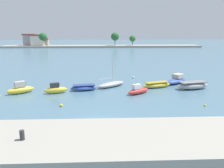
# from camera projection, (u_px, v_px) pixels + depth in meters

# --- Properties ---
(ground_plane) EXTENTS (400.00, 400.00, 0.00)m
(ground_plane) POSITION_uv_depth(u_px,v_px,m) (100.00, 122.00, 23.69)
(ground_plane) COLOR slate
(seawall_embankment) EXTENTS (74.53, 5.96, 2.72)m
(seawall_embankment) POSITION_uv_depth(u_px,v_px,m) (98.00, 155.00, 14.98)
(seawall_embankment) COLOR #9E998C
(seawall_embankment) RESTS_ON ground
(mooring_bollard) EXTENTS (0.30, 0.30, 0.62)m
(mooring_bollard) POSITION_uv_depth(u_px,v_px,m) (22.00, 135.00, 14.08)
(mooring_bollard) COLOR #2D2D33
(mooring_bollard) RESTS_ON seawall_embankment
(moored_boat_1) EXTENTS (3.95, 3.24, 1.84)m
(moored_boat_1) POSITION_uv_depth(u_px,v_px,m) (20.00, 89.00, 34.30)
(moored_boat_1) COLOR yellow
(moored_boat_1) RESTS_ON ground
(moored_boat_2) EXTENTS (3.53, 1.92, 1.63)m
(moored_boat_2) POSITION_uv_depth(u_px,v_px,m) (56.00, 89.00, 34.37)
(moored_boat_2) COLOR yellow
(moored_boat_2) RESTS_ON ground
(moored_boat_3) EXTENTS (4.42, 2.32, 0.93)m
(moored_boat_3) POSITION_uv_depth(u_px,v_px,m) (84.00, 88.00, 36.06)
(moored_boat_3) COLOR #3856A8
(moored_boat_3) RESTS_ON ground
(moored_boat_4) EXTENTS (5.34, 4.73, 5.05)m
(moored_boat_4) POSITION_uv_depth(u_px,v_px,m) (111.00, 84.00, 38.35)
(moored_boat_4) COLOR #9E9EA3
(moored_boat_4) RESTS_ON ground
(moored_boat_5) EXTENTS (3.86, 3.10, 1.52)m
(moored_boat_5) POSITION_uv_depth(u_px,v_px,m) (138.00, 90.00, 34.06)
(moored_boat_5) COLOR #C63833
(moored_boat_5) RESTS_ON ground
(moored_boat_6) EXTENTS (5.12, 2.87, 0.95)m
(moored_boat_6) POSITION_uv_depth(u_px,v_px,m) (157.00, 85.00, 37.84)
(moored_boat_6) COLOR yellow
(moored_boat_6) RESTS_ON ground
(moored_boat_7) EXTENTS (5.14, 4.69, 1.66)m
(moored_boat_7) POSITION_uv_depth(u_px,v_px,m) (177.00, 80.00, 40.75)
(moored_boat_7) COLOR #3856A8
(moored_boat_7) RESTS_ON ground
(moored_boat_8) EXTENTS (5.63, 2.95, 1.22)m
(moored_boat_8) POSITION_uv_depth(u_px,v_px,m) (193.00, 85.00, 36.83)
(moored_boat_8) COLOR #9E9EA3
(moored_boat_8) RESTS_ON ground
(mooring_buoy_0) EXTENTS (0.26, 0.26, 0.26)m
(mooring_buoy_0) POSITION_uv_depth(u_px,v_px,m) (205.00, 105.00, 28.67)
(mooring_buoy_0) COLOR yellow
(mooring_buoy_0) RESTS_ON ground
(mooring_buoy_1) EXTENTS (0.42, 0.42, 0.42)m
(mooring_buoy_1) POSITION_uv_depth(u_px,v_px,m) (133.00, 77.00, 45.25)
(mooring_buoy_1) COLOR white
(mooring_buoy_1) RESTS_ON ground
(mooring_buoy_2) EXTENTS (0.37, 0.37, 0.37)m
(mooring_buoy_2) POSITION_uv_depth(u_px,v_px,m) (61.00, 105.00, 28.48)
(mooring_buoy_2) COLOR yellow
(mooring_buoy_2) RESTS_ON ground
(distant_shoreline) EXTENTS (107.79, 11.27, 7.86)m
(distant_shoreline) POSITION_uv_depth(u_px,v_px,m) (82.00, 43.00, 125.36)
(distant_shoreline) COLOR gray
(distant_shoreline) RESTS_ON ground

